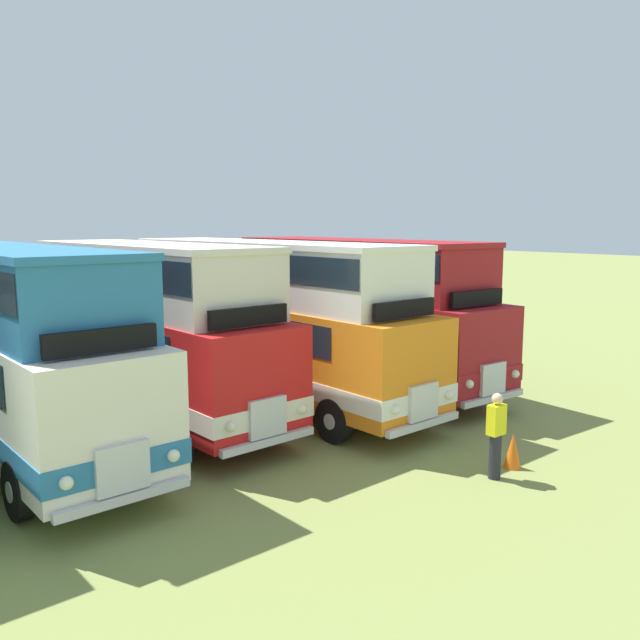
{
  "coord_description": "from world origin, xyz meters",
  "views": [
    {
      "loc": [
        -0.1,
        -15.16,
        5.01
      ],
      "look_at": [
        12.13,
        0.34,
        2.05
      ],
      "focal_mm": 36.54,
      "sensor_mm": 36.0,
      "label": 1
    }
  ],
  "objects_px": {
    "bus_eighth_in_row": "(266,312)",
    "cone_near_end": "(513,451)",
    "marshal_person": "(496,435)",
    "bus_seventh_in_row": "(151,323)",
    "bus_ninth_in_row": "(356,304)",
    "bus_sixth_in_row": "(10,337)"
  },
  "relations": [
    {
      "from": "bus_sixth_in_row",
      "to": "cone_near_end",
      "type": "height_order",
      "value": "bus_sixth_in_row"
    },
    {
      "from": "bus_seventh_in_row",
      "to": "bus_eighth_in_row",
      "type": "relative_size",
      "value": 0.85
    },
    {
      "from": "bus_eighth_in_row",
      "to": "marshal_person",
      "type": "height_order",
      "value": "bus_eighth_in_row"
    },
    {
      "from": "bus_sixth_in_row",
      "to": "bus_seventh_in_row",
      "type": "xyz_separation_m",
      "value": [
        3.35,
        0.04,
        -0.01
      ]
    },
    {
      "from": "bus_ninth_in_row",
      "to": "bus_sixth_in_row",
      "type": "bearing_deg",
      "value": 178.28
    },
    {
      "from": "bus_ninth_in_row",
      "to": "bus_seventh_in_row",
      "type": "bearing_deg",
      "value": 177.1
    },
    {
      "from": "bus_seventh_in_row",
      "to": "bus_ninth_in_row",
      "type": "relative_size",
      "value": 0.92
    },
    {
      "from": "bus_seventh_in_row",
      "to": "cone_near_end",
      "type": "relative_size",
      "value": 13.49
    },
    {
      "from": "bus_seventh_in_row",
      "to": "bus_eighth_in_row",
      "type": "xyz_separation_m",
      "value": [
        3.35,
        -0.27,
        0.01
      ]
    },
    {
      "from": "bus_sixth_in_row",
      "to": "bus_ninth_in_row",
      "type": "xyz_separation_m",
      "value": [
        10.06,
        -0.3,
        -0.0
      ]
    },
    {
      "from": "marshal_person",
      "to": "bus_ninth_in_row",
      "type": "bearing_deg",
      "value": 67.67
    },
    {
      "from": "bus_ninth_in_row",
      "to": "marshal_person",
      "type": "distance_m",
      "value": 8.58
    },
    {
      "from": "bus_eighth_in_row",
      "to": "cone_near_end",
      "type": "xyz_separation_m",
      "value": [
        0.91,
        -7.75,
        -2.11
      ]
    },
    {
      "from": "bus_eighth_in_row",
      "to": "bus_seventh_in_row",
      "type": "bearing_deg",
      "value": 175.39
    },
    {
      "from": "bus_eighth_in_row",
      "to": "bus_ninth_in_row",
      "type": "bearing_deg",
      "value": -1.19
    },
    {
      "from": "bus_sixth_in_row",
      "to": "bus_eighth_in_row",
      "type": "height_order",
      "value": "same"
    },
    {
      "from": "cone_near_end",
      "to": "marshal_person",
      "type": "bearing_deg",
      "value": -171.22
    },
    {
      "from": "marshal_person",
      "to": "cone_near_end",
      "type": "bearing_deg",
      "value": 8.78
    },
    {
      "from": "bus_seventh_in_row",
      "to": "bus_ninth_in_row",
      "type": "distance_m",
      "value": 6.72
    },
    {
      "from": "bus_eighth_in_row",
      "to": "bus_ninth_in_row",
      "type": "relative_size",
      "value": 1.09
    },
    {
      "from": "marshal_person",
      "to": "bus_eighth_in_row",
      "type": "bearing_deg",
      "value": 91.14
    },
    {
      "from": "bus_sixth_in_row",
      "to": "bus_ninth_in_row",
      "type": "relative_size",
      "value": 1.08
    }
  ]
}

